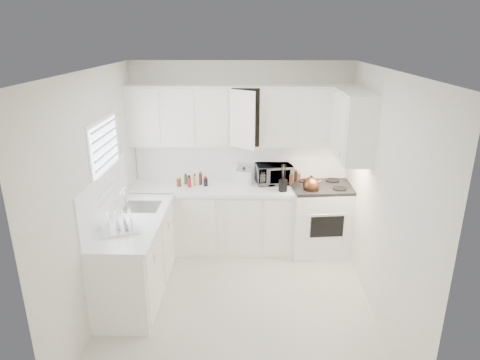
{
  "coord_description": "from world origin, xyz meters",
  "views": [
    {
      "loc": [
        0.11,
        -4.13,
        2.94
      ],
      "look_at": [
        0.0,
        0.7,
        1.25
      ],
      "focal_mm": 31.57,
      "sensor_mm": 36.0,
      "label": 1
    }
  ],
  "objects_px": {
    "stove": "(321,209)",
    "dish_rack": "(119,222)",
    "tea_kettle": "(311,184)",
    "microwave": "(274,172)",
    "rice_cooker": "(244,176)",
    "utensil_crock": "(283,178)"
  },
  "relations": [
    {
      "from": "microwave",
      "to": "tea_kettle",
      "type": "bearing_deg",
      "value": -46.57
    },
    {
      "from": "stove",
      "to": "rice_cooker",
      "type": "distance_m",
      "value": 1.16
    },
    {
      "from": "stove",
      "to": "dish_rack",
      "type": "relative_size",
      "value": 3.28
    },
    {
      "from": "tea_kettle",
      "to": "stove",
      "type": "bearing_deg",
      "value": 41.89
    },
    {
      "from": "microwave",
      "to": "stove",
      "type": "bearing_deg",
      "value": -26.27
    },
    {
      "from": "tea_kettle",
      "to": "rice_cooker",
      "type": "xyz_separation_m",
      "value": [
        -0.89,
        0.29,
        0.01
      ]
    },
    {
      "from": "stove",
      "to": "tea_kettle",
      "type": "distance_m",
      "value": 0.5
    },
    {
      "from": "tea_kettle",
      "to": "microwave",
      "type": "bearing_deg",
      "value": 144.95
    },
    {
      "from": "tea_kettle",
      "to": "microwave",
      "type": "xyz_separation_m",
      "value": [
        -0.47,
        0.33,
        0.05
      ]
    },
    {
      "from": "stove",
      "to": "tea_kettle",
      "type": "height_order",
      "value": "stove"
    },
    {
      "from": "dish_rack",
      "to": "microwave",
      "type": "bearing_deg",
      "value": 22.92
    },
    {
      "from": "tea_kettle",
      "to": "dish_rack",
      "type": "xyz_separation_m",
      "value": [
        -2.19,
        -1.23,
        -0.01
      ]
    },
    {
      "from": "microwave",
      "to": "utensil_crock",
      "type": "relative_size",
      "value": 1.28
    },
    {
      "from": "stove",
      "to": "rice_cooker",
      "type": "xyz_separation_m",
      "value": [
        -1.07,
        0.13,
        0.44
      ]
    },
    {
      "from": "microwave",
      "to": "dish_rack",
      "type": "xyz_separation_m",
      "value": [
        -1.71,
        -1.57,
        -0.06
      ]
    },
    {
      "from": "stove",
      "to": "utensil_crock",
      "type": "height_order",
      "value": "utensil_crock"
    },
    {
      "from": "stove",
      "to": "dish_rack",
      "type": "xyz_separation_m",
      "value": [
        -2.37,
        -1.39,
        0.43
      ]
    },
    {
      "from": "tea_kettle",
      "to": "utensil_crock",
      "type": "xyz_separation_m",
      "value": [
        -0.37,
        0.02,
        0.08
      ]
    },
    {
      "from": "stove",
      "to": "microwave",
      "type": "bearing_deg",
      "value": 158.99
    },
    {
      "from": "microwave",
      "to": "dish_rack",
      "type": "distance_m",
      "value": 2.32
    },
    {
      "from": "stove",
      "to": "dish_rack",
      "type": "height_order",
      "value": "stove"
    },
    {
      "from": "utensil_crock",
      "to": "microwave",
      "type": "bearing_deg",
      "value": 108.35
    }
  ]
}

